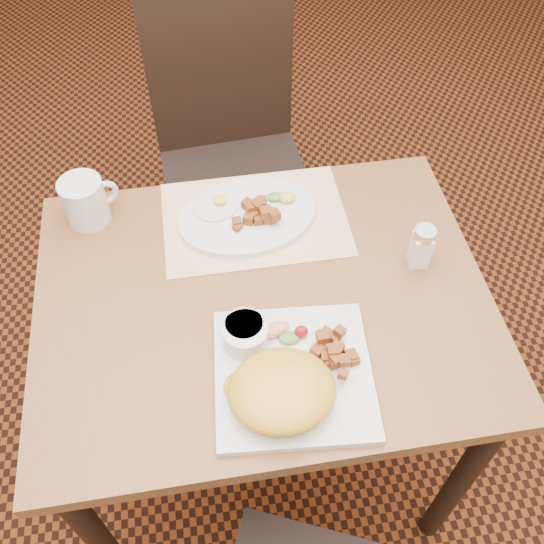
{
  "coord_description": "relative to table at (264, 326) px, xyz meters",
  "views": [
    {
      "loc": [
        -0.1,
        -0.7,
        1.72
      ],
      "look_at": [
        0.02,
        0.0,
        0.82
      ],
      "focal_mm": 40.0,
      "sensor_mm": 36.0,
      "label": 1
    }
  ],
  "objects": [
    {
      "name": "ground",
      "position": [
        0.0,
        0.0,
        -0.64
      ],
      "size": [
        8.0,
        8.0,
        0.0
      ],
      "primitive_type": "plane",
      "color": "black",
      "rests_on": "ground"
    },
    {
      "name": "table",
      "position": [
        0.0,
        0.0,
        0.0
      ],
      "size": [
        0.9,
        0.7,
        0.75
      ],
      "color": "brown",
      "rests_on": "ground"
    },
    {
      "name": "chair_far",
      "position": [
        0.01,
        0.72,
        -0.1
      ],
      "size": [
        0.45,
        0.46,
        0.97
      ],
      "rotation": [
        0.0,
        0.0,
        3.22
      ],
      "color": "black",
      "rests_on": "ground"
    },
    {
      "name": "placemat",
      "position": [
        0.01,
        0.21,
        0.11
      ],
      "size": [
        0.4,
        0.28,
        0.0
      ],
      "primitive_type": "cube",
      "rotation": [
        0.0,
        0.0,
        -0.0
      ],
      "color": "white",
      "rests_on": "table"
    },
    {
      "name": "plate_square",
      "position": [
        0.03,
        -0.19,
        0.12
      ],
      "size": [
        0.3,
        0.3,
        0.02
      ],
      "primitive_type": "cube",
      "rotation": [
        0.0,
        0.0,
        -0.09
      ],
      "color": "silver",
      "rests_on": "table"
    },
    {
      "name": "plate_oval",
      "position": [
        -0.0,
        0.21,
        0.12
      ],
      "size": [
        0.34,
        0.27,
        0.02
      ],
      "primitive_type": null,
      "rotation": [
        0.0,
        0.0,
        0.16
      ],
      "color": "silver",
      "rests_on": "placemat"
    },
    {
      "name": "hollandaise_mound",
      "position": [
        -0.01,
        -0.24,
        0.16
      ],
      "size": [
        0.19,
        0.17,
        0.07
      ],
      "color": "gold",
      "rests_on": "plate_square"
    },
    {
      "name": "ramekin",
      "position": [
        -0.05,
        -0.11,
        0.15
      ],
      "size": [
        0.08,
        0.09,
        0.05
      ],
      "color": "silver",
      "rests_on": "plate_square"
    },
    {
      "name": "garnish_sq",
      "position": [
        0.02,
        -0.11,
        0.14
      ],
      "size": [
        0.1,
        0.06,
        0.03
      ],
      "color": "#387223",
      "rests_on": "plate_square"
    },
    {
      "name": "fried_egg",
      "position": [
        -0.07,
        0.25,
        0.13
      ],
      "size": [
        0.1,
        0.1,
        0.02
      ],
      "color": "white",
      "rests_on": "plate_oval"
    },
    {
      "name": "garnish_ov",
      "position": [
        0.08,
        0.24,
        0.14
      ],
      "size": [
        0.06,
        0.04,
        0.02
      ],
      "color": "#387223",
      "rests_on": "plate_oval"
    },
    {
      "name": "salt_shaker",
      "position": [
        0.33,
        0.03,
        0.16
      ],
      "size": [
        0.05,
        0.05,
        0.1
      ],
      "color": "white",
      "rests_on": "table"
    },
    {
      "name": "coffee_mug",
      "position": [
        -0.34,
        0.27,
        0.16
      ],
      "size": [
        0.12,
        0.09,
        0.11
      ],
      "color": "silver",
      "rests_on": "table"
    },
    {
      "name": "home_fries_sq",
      "position": [
        0.11,
        -0.17,
        0.14
      ],
      "size": [
        0.09,
        0.12,
        0.04
      ],
      "color": "#944817",
      "rests_on": "plate_square"
    },
    {
      "name": "home_fries_ov",
      "position": [
        0.02,
        0.19,
        0.14
      ],
      "size": [
        0.11,
        0.09,
        0.04
      ],
      "color": "#944817",
      "rests_on": "plate_oval"
    }
  ]
}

